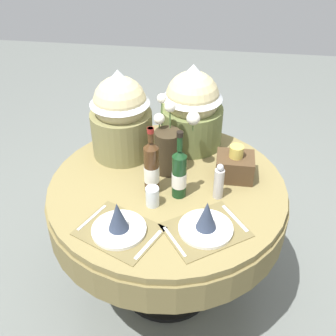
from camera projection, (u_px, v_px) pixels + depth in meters
name	position (u px, v px, depth m)	size (l,w,h in m)	color
ground	(167.00, 283.00, 2.53)	(8.00, 8.00, 0.00)	slate
dining_table	(167.00, 204.00, 2.16)	(1.21, 1.21, 0.77)	olive
place_setting_left	(118.00, 224.00, 1.78)	(0.42, 0.38, 0.16)	brown
place_setting_right	(206.00, 223.00, 1.79)	(0.43, 0.41, 0.16)	brown
flower_vase	(169.00, 146.00, 2.09)	(0.23, 0.16, 0.40)	#332819
wine_bottle_left	(152.00, 168.00, 1.95)	(0.07, 0.07, 0.36)	#422814
wine_bottle_right	(179.00, 173.00, 1.94)	(0.07, 0.07, 0.36)	#143819
tumbler_near_left	(152.00, 196.00, 1.93)	(0.06, 0.06, 0.10)	silver
pepper_mill	(219.00, 182.00, 1.95)	(0.05, 0.05, 0.19)	#B7B2AD
gift_tub_back_left	(121.00, 111.00, 2.16)	(0.33, 0.33, 0.48)	olive
gift_tub_back_centre	(192.00, 104.00, 2.24)	(0.34, 0.34, 0.48)	olive
woven_basket_side_right	(235.00, 166.00, 2.09)	(0.19, 0.15, 0.18)	#47331E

